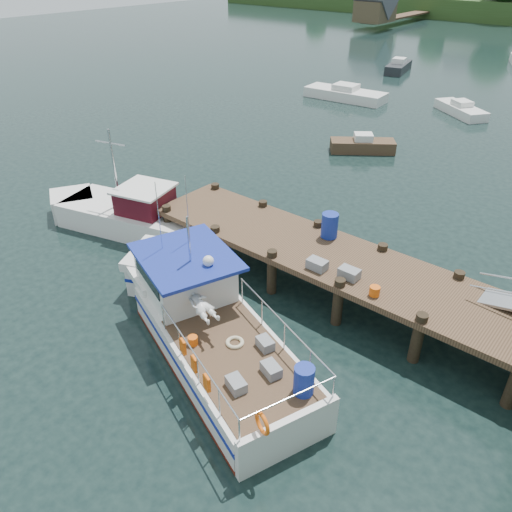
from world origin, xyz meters
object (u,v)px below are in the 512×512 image
Objects in this scene: work_boat at (130,214)px; moored_rowboat at (363,145)px; moored_a at (345,94)px; moored_e at (398,67)px; moored_b at (461,109)px; lobster_boat at (203,318)px.

moored_rowboat is (2.73, 13.88, -0.26)m from work_boat.
moored_a is at bearing 119.11° from moored_rowboat.
work_boat is 34.81m from moored_e.
moored_a is (-6.63, 9.10, 0.03)m from moored_rowboat.
work_boat is at bearing -98.59° from moored_b.
work_boat is at bearing -108.10° from moored_rowboat.
moored_b is (8.12, 1.61, -0.06)m from moored_a.
moored_a is (-11.01, 25.90, -0.40)m from lobster_boat.
moored_e is at bearing 82.98° from work_boat.
work_boat is 1.77× the size of moored_b.
moored_rowboat is 10.80m from moored_b.
moored_e is at bearing 135.05° from moored_b.
lobster_boat is 39.33m from moored_e.
moored_e is (-1.34, 11.44, 0.04)m from moored_a.
moored_rowboat reaches higher than moored_b.
lobster_boat reaches higher than work_boat.
lobster_boat is 7.69m from work_boat.
moored_b is at bearing 75.09° from moored_rowboat.
lobster_boat is 2.57× the size of moored_rowboat.
work_boat reaches higher than moored_rowboat.
work_boat is 24.94m from moored_b.
moored_e is at bearing 128.60° from lobster_boat.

